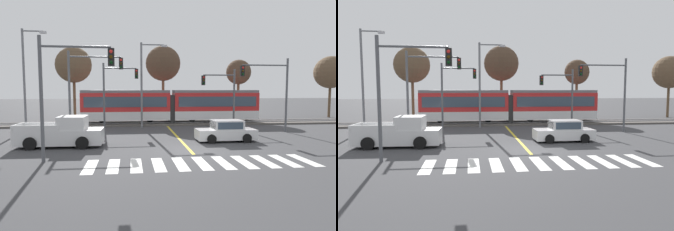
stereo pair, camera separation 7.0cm
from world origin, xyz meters
TOP-DOWN VIEW (x-y plane):
  - ground_plane at (0.00, 0.00)m, footprint 200.00×200.00m
  - track_bed at (0.00, 14.07)m, footprint 120.00×4.00m
  - rail_near at (0.00, 13.35)m, footprint 120.00×0.08m
  - rail_far at (0.00, 14.79)m, footprint 120.00×0.08m
  - light_rail_tram at (0.62, 14.06)m, footprint 18.50×2.64m
  - crosswalk_stripe_0 at (-5.50, -3.08)m, footprint 0.58×2.80m
  - crosswalk_stripe_1 at (-4.40, -3.07)m, footprint 0.58×2.80m
  - crosswalk_stripe_2 at (-3.30, -3.06)m, footprint 0.58×2.80m
  - crosswalk_stripe_3 at (-2.20, -3.05)m, footprint 0.58×2.80m
  - crosswalk_stripe_4 at (-1.10, -3.04)m, footprint 0.58×2.80m
  - crosswalk_stripe_5 at (0.00, -3.03)m, footprint 0.58×2.80m
  - crosswalk_stripe_6 at (1.10, -3.02)m, footprint 0.58×2.80m
  - crosswalk_stripe_7 at (2.20, -3.02)m, footprint 0.58×2.80m
  - crosswalk_stripe_8 at (3.30, -3.01)m, footprint 0.58×2.80m
  - crosswalk_stripe_9 at (4.40, -3.00)m, footprint 0.58×2.80m
  - crosswalk_stripe_10 at (5.50, -2.99)m, footprint 0.58×2.80m
  - lane_centre_line at (0.00, 5.52)m, footprint 0.20×13.10m
  - sedan_crossing at (3.16, 3.07)m, footprint 4.23×1.98m
  - pickup_truck at (-7.99, 2.34)m, footprint 5.45×2.34m
  - traffic_light_mid_left at (-6.96, 6.53)m, footprint 4.25×0.38m
  - traffic_light_mid_right at (8.34, 6.94)m, footprint 4.25×0.38m
  - traffic_light_near_left at (-6.79, -1.83)m, footprint 3.75×0.38m
  - traffic_light_far_right at (5.03, 10.05)m, footprint 3.25×0.38m
  - traffic_light_far_left at (-5.01, 10.60)m, footprint 3.25×0.38m
  - street_lamp_west at (-12.91, 10.79)m, footprint 2.16×0.28m
  - street_lamp_centre at (-2.31, 11.53)m, footprint 2.58×0.28m
  - bare_tree_far_west at (-10.21, 18.54)m, footprint 4.14×4.14m
  - bare_tree_west at (0.18, 18.17)m, footprint 4.13×4.13m
  - bare_tree_east at (9.53, 18.32)m, footprint 3.03×3.03m
  - bare_tree_far_east at (22.31, 19.13)m, footprint 4.19×4.19m

SIDE VIEW (x-z plane):
  - ground_plane at x=0.00m, z-range 0.00..0.00m
  - lane_centre_line at x=0.00m, z-range 0.00..0.01m
  - crosswalk_stripe_0 at x=-5.50m, z-range 0.00..0.01m
  - crosswalk_stripe_1 at x=-4.40m, z-range 0.00..0.01m
  - crosswalk_stripe_2 at x=-3.30m, z-range 0.00..0.01m
  - crosswalk_stripe_3 at x=-2.20m, z-range 0.00..0.01m
  - crosswalk_stripe_4 at x=-1.10m, z-range 0.00..0.01m
  - crosswalk_stripe_5 at x=0.00m, z-range 0.00..0.01m
  - crosswalk_stripe_6 at x=1.10m, z-range 0.00..0.01m
  - crosswalk_stripe_7 at x=2.20m, z-range 0.00..0.01m
  - crosswalk_stripe_8 at x=3.30m, z-range 0.00..0.01m
  - crosswalk_stripe_9 at x=4.40m, z-range 0.00..0.01m
  - crosswalk_stripe_10 at x=5.50m, z-range 0.00..0.01m
  - track_bed at x=0.00m, z-range 0.00..0.18m
  - rail_near at x=0.00m, z-range 0.18..0.28m
  - rail_far at x=0.00m, z-range 0.18..0.28m
  - sedan_crossing at x=3.16m, z-range -0.06..1.46m
  - pickup_truck at x=-7.99m, z-range -0.15..1.83m
  - light_rail_tram at x=0.62m, z-range 0.33..3.76m
  - traffic_light_far_right at x=5.03m, z-range 0.83..6.43m
  - traffic_light_far_left at x=-5.01m, z-range 0.93..7.04m
  - traffic_light_mid_right at x=8.34m, z-range 0.97..7.31m
  - traffic_light_near_left at x=-6.79m, z-range 0.97..7.36m
  - traffic_light_mid_left at x=-6.96m, z-range 1.08..7.75m
  - street_lamp_centre at x=-2.31m, z-range 0.62..8.77m
  - street_lamp_west at x=-12.91m, z-range 0.58..9.64m
  - bare_tree_east at x=9.53m, z-range 2.09..9.41m
  - bare_tree_far_east at x=22.31m, z-range 1.89..9.90m
  - bare_tree_far_west at x=-10.21m, z-range 2.20..10.79m
  - bare_tree_west at x=0.18m, z-range 2.31..11.13m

